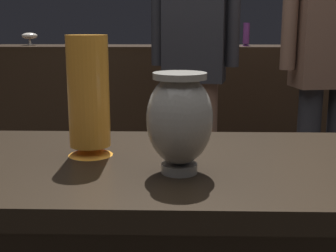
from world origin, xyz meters
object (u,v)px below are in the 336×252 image
object	(u,v)px
vase_tall_behind	(89,97)
shelf_vase_far_left	(30,36)
visitor_center_back	(194,50)
vase_centerpiece	(180,119)
shelf_vase_far_right	(321,34)
shelf_vase_right	(246,35)
shelf_vase_center	(172,37)
visitor_near_right	(329,50)

from	to	relation	value
vase_tall_behind	shelf_vase_far_left	distance (m)	2.37
shelf_vase_far_left	visitor_center_back	distance (m)	1.48
vase_centerpiece	shelf_vase_far_right	world-z (taller)	shelf_vase_far_right
shelf_vase_far_left	visitor_center_back	xyz separation A→B (m)	(1.17, -0.90, -0.05)
shelf_vase_right	shelf_vase_far_right	world-z (taller)	shelf_vase_right
shelf_vase_center	shelf_vase_right	bearing A→B (deg)	2.83
vase_centerpiece	visitor_center_back	bearing A→B (deg)	87.00
vase_centerpiece	visitor_center_back	distance (m)	1.45
shelf_vase_right	shelf_vase_far_right	size ratio (longest dim) A/B	1.08
vase_centerpiece	visitor_near_right	xyz separation A→B (m)	(0.69, 1.15, 0.09)
shelf_vase_center	visitor_near_right	size ratio (longest dim) A/B	0.06
shelf_vase_center	shelf_vase_far_left	xyz separation A→B (m)	(-1.04, 0.08, 0.00)
visitor_center_back	visitor_near_right	bearing A→B (deg)	165.95
vase_centerpiece	shelf_vase_far_left	size ratio (longest dim) A/B	2.08
shelf_vase_far_left	shelf_vase_far_right	distance (m)	2.08
visitor_center_back	vase_centerpiece	bearing A→B (deg)	98.62
shelf_vase_right	visitor_near_right	size ratio (longest dim) A/B	0.09
shelf_vase_center	visitor_center_back	world-z (taller)	visitor_center_back
shelf_vase_far_left	visitor_center_back	world-z (taller)	visitor_center_back
shelf_vase_right	shelf_vase_far_left	world-z (taller)	shelf_vase_right
vase_tall_behind	shelf_vase_far_right	bearing A→B (deg)	60.42
shelf_vase_right	visitor_near_right	bearing A→B (deg)	-78.82
vase_centerpiece	shelf_vase_center	distance (m)	2.27
vase_tall_behind	shelf_vase_right	bearing A→B (deg)	71.98
vase_tall_behind	shelf_vase_right	xyz separation A→B (m)	(0.70, 2.15, 0.11)
visitor_near_right	shelf_vase_center	bearing A→B (deg)	-65.52
shelf_vase_far_left	shelf_vase_center	bearing A→B (deg)	-4.56
visitor_center_back	shelf_vase_center	bearing A→B (deg)	-69.34
shelf_vase_far_left	shelf_vase_far_right	bearing A→B (deg)	-1.60
vase_tall_behind	visitor_near_right	xyz separation A→B (m)	(0.93, 1.01, 0.07)
shelf_vase_right	shelf_vase_far_left	bearing A→B (deg)	177.90
vase_centerpiece	shelf_vase_far_left	xyz separation A→B (m)	(-1.10, 2.35, 0.13)
shelf_vase_right	shelf_vase_center	world-z (taller)	shelf_vase_right
vase_centerpiece	visitor_near_right	world-z (taller)	visitor_near_right
vase_centerpiece	shelf_vase_center	xyz separation A→B (m)	(-0.06, 2.27, 0.13)
vase_tall_behind	shelf_vase_far_left	size ratio (longest dim) A/B	2.79
vase_centerpiece	vase_tall_behind	size ratio (longest dim) A/B	0.75
visitor_center_back	visitor_near_right	xyz separation A→B (m)	(0.62, -0.30, 0.02)
shelf_vase_center	shelf_vase_far_right	bearing A→B (deg)	1.36
visitor_center_back	visitor_near_right	world-z (taller)	visitor_near_right
shelf_vase_right	visitor_center_back	size ratio (longest dim) A/B	0.09
shelf_vase_center	visitor_center_back	xyz separation A→B (m)	(0.13, -0.82, -0.05)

